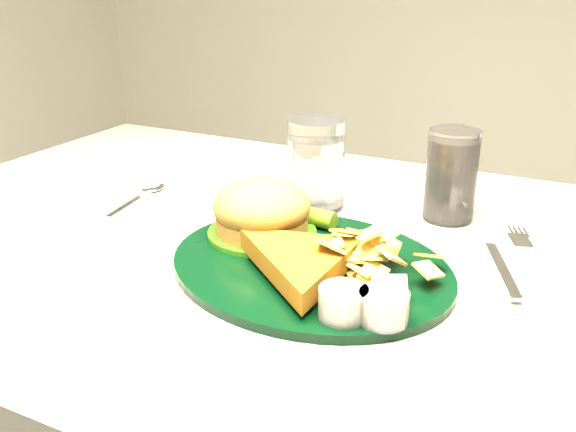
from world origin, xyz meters
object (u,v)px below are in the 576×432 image
dinner_plate (310,240)px  fork_napkin (504,266)px  water_glass (316,164)px  cola_glass (451,175)px

dinner_plate → fork_napkin: size_ratio=1.88×
dinner_plate → water_glass: size_ratio=2.68×
cola_glass → fork_napkin: bearing=-53.4°
water_glass → fork_napkin: bearing=-18.4°
cola_glass → fork_napkin: cola_glass is taller
fork_napkin → water_glass: bearing=140.0°
dinner_plate → water_glass: water_glass is taller
water_glass → fork_napkin: (0.28, -0.09, -0.06)m
dinner_plate → fork_napkin: bearing=41.0°
cola_glass → water_glass: bearing=-168.3°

